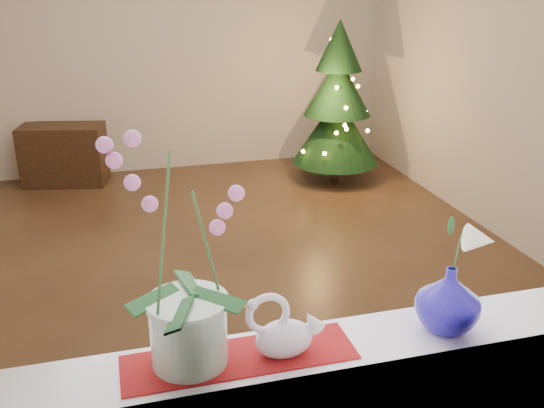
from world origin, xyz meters
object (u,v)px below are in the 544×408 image
(swan, at_px, (284,325))
(side_table, at_px, (64,155))
(orchid_pot, at_px, (184,255))
(paperweight, at_px, (444,319))
(blue_vase, at_px, (449,294))
(xmas_tree, at_px, (337,102))

(swan, xyz_separation_m, side_table, (-0.91, 4.64, -0.73))
(orchid_pot, height_order, paperweight, orchid_pot)
(swan, relative_size, blue_vase, 0.96)
(paperweight, bearing_deg, swan, 179.87)
(xmas_tree, distance_m, side_table, 2.76)
(blue_vase, height_order, xmas_tree, xmas_tree)
(swan, bearing_deg, xmas_tree, 63.51)
(swan, distance_m, blue_vase, 0.54)
(swan, height_order, side_table, swan)
(orchid_pot, xyz_separation_m, side_table, (-0.63, 4.60, -0.98))
(paperweight, bearing_deg, blue_vase, 10.68)
(paperweight, distance_m, xmas_tree, 4.23)
(xmas_tree, bearing_deg, swan, -113.23)
(xmas_tree, bearing_deg, orchid_pot, -116.65)
(paperweight, bearing_deg, side_table, 107.29)
(blue_vase, height_order, side_table, blue_vase)
(side_table, bearing_deg, orchid_pot, -69.75)
(swan, distance_m, paperweight, 0.54)
(orchid_pot, xyz_separation_m, swan, (0.28, -0.03, -0.25))
(swan, distance_m, side_table, 4.78)
(paperweight, bearing_deg, orchid_pot, 177.53)
(blue_vase, bearing_deg, side_table, 107.38)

